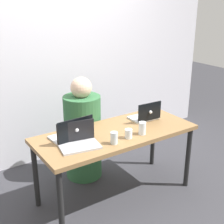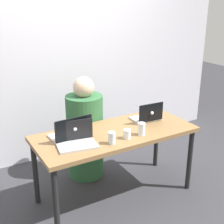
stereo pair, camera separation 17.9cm
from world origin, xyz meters
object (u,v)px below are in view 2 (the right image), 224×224
laptop_front_left (76,140)px  water_glass_center (127,135)px  laptop_back_right (147,116)px  water_glass_left (112,139)px  person_at_center (85,133)px  water_glass_right (142,130)px  laptop_back_left (71,133)px

laptop_front_left → water_glass_center: size_ratio=4.30×
laptop_back_right → water_glass_left: laptop_back_right is taller
person_at_center → water_glass_right: 0.79m
laptop_front_left → water_glass_right: laptop_front_left is taller
laptop_back_left → laptop_back_right: 0.85m
person_at_center → laptop_back_left: bearing=68.6°
water_glass_right → laptop_back_left: bearing=155.3°
laptop_back_left → water_glass_right: 0.65m
laptop_back_left → water_glass_center: 0.51m
person_at_center → water_glass_left: bearing=100.5°
laptop_front_left → water_glass_left: 0.31m
laptop_back_right → water_glass_right: 0.37m
person_at_center → water_glass_center: bearing=114.4°
laptop_back_right → water_glass_left: 0.66m
laptop_back_left → laptop_back_right: (0.85, -0.01, -0.00)m
laptop_back_left → laptop_front_left: bearing=80.6°
laptop_front_left → water_glass_right: (0.61, -0.11, 0.01)m
laptop_front_left → laptop_back_right: 0.88m
person_at_center → water_glass_center: person_at_center is taller
person_at_center → laptop_front_left: size_ratio=3.10×
laptop_back_left → water_glass_center: bearing=145.3°
person_at_center → water_glass_right: (0.25, -0.70, 0.25)m
laptop_back_left → water_glass_right: size_ratio=3.02×
laptop_front_left → water_glass_left: (0.28, -0.14, 0.00)m
laptop_back_left → water_glass_right: bearing=152.5°
laptop_front_left → water_glass_right: size_ratio=3.08×
laptop_front_left → water_glass_center: 0.47m
person_at_center → water_glass_left: person_at_center is taller
water_glass_right → laptop_back_right: bearing=45.9°
laptop_back_right → water_glass_center: bearing=35.3°
laptop_back_left → water_glass_left: 0.39m
laptop_front_left → water_glass_left: laptop_front_left is taller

